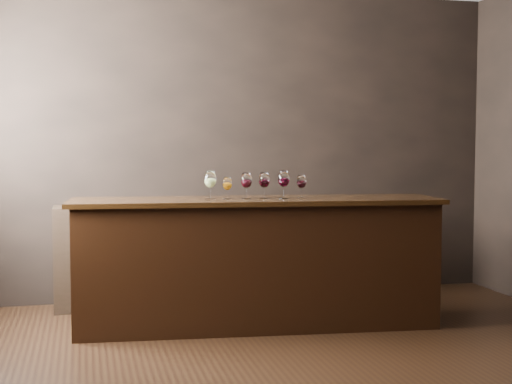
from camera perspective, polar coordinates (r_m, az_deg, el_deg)
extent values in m
plane|color=black|center=(4.57, 3.81, -14.06)|extent=(5.00, 5.00, 0.00)
cube|color=black|center=(6.52, -2.11, 3.84)|extent=(5.00, 0.02, 2.80)
cube|color=black|center=(5.49, 0.07, -5.87)|extent=(2.77, 0.85, 0.95)
cube|color=black|center=(5.42, 0.07, -0.72)|extent=(2.86, 0.93, 0.04)
cube|color=black|center=(6.32, -4.75, -4.93)|extent=(2.43, 0.40, 0.88)
cylinder|color=white|center=(5.36, -3.68, -0.56)|extent=(0.08, 0.08, 0.00)
cylinder|color=white|center=(5.35, -3.68, -0.10)|extent=(0.01, 0.01, 0.08)
ellipsoid|color=white|center=(5.35, -3.68, 1.03)|extent=(0.09, 0.09, 0.13)
cylinder|color=white|center=(5.34, -3.69, 1.66)|extent=(0.07, 0.07, 0.01)
ellipsoid|color=#C9D877|center=(5.35, -3.68, 0.80)|extent=(0.07, 0.07, 0.06)
cylinder|color=white|center=(5.38, -2.31, -0.54)|extent=(0.06, 0.06, 0.00)
cylinder|color=white|center=(5.38, -2.31, -0.18)|extent=(0.01, 0.01, 0.06)
ellipsoid|color=white|center=(5.38, -2.31, 0.70)|extent=(0.07, 0.07, 0.10)
cylinder|color=white|center=(5.37, -2.31, 1.18)|extent=(0.05, 0.05, 0.01)
ellipsoid|color=#C26D08|center=(5.38, -2.31, 0.52)|extent=(0.06, 0.06, 0.05)
cylinder|color=white|center=(5.40, -0.77, -0.52)|extent=(0.07, 0.07, 0.00)
cylinder|color=white|center=(5.40, -0.77, -0.09)|extent=(0.01, 0.01, 0.08)
ellipsoid|color=white|center=(5.39, -0.77, 0.96)|extent=(0.09, 0.09, 0.12)
cylinder|color=white|center=(5.39, -0.77, 1.53)|extent=(0.06, 0.06, 0.01)
ellipsoid|color=black|center=(5.40, -0.77, 0.74)|extent=(0.07, 0.07, 0.06)
cylinder|color=white|center=(5.44, 0.66, -0.49)|extent=(0.07, 0.07, 0.00)
cylinder|color=white|center=(5.44, 0.66, -0.06)|extent=(0.01, 0.01, 0.08)
ellipsoid|color=white|center=(5.44, 0.66, 0.98)|extent=(0.09, 0.09, 0.12)
cylinder|color=white|center=(5.43, 0.66, 1.55)|extent=(0.06, 0.06, 0.01)
ellipsoid|color=black|center=(5.44, 0.66, 0.77)|extent=(0.07, 0.07, 0.06)
cylinder|color=white|center=(5.45, 2.23, -0.49)|extent=(0.08, 0.08, 0.00)
cylinder|color=white|center=(5.44, 2.23, -0.04)|extent=(0.01, 0.01, 0.08)
ellipsoid|color=white|center=(5.44, 2.23, 1.07)|extent=(0.09, 0.09, 0.13)
cylinder|color=white|center=(5.43, 2.23, 1.68)|extent=(0.07, 0.07, 0.01)
ellipsoid|color=black|center=(5.44, 2.23, 0.84)|extent=(0.07, 0.07, 0.06)
cylinder|color=white|center=(5.51, 3.65, -0.44)|extent=(0.06, 0.06, 0.00)
cylinder|color=white|center=(5.51, 3.65, -0.07)|extent=(0.01, 0.01, 0.07)
ellipsoid|color=white|center=(5.50, 3.66, 0.85)|extent=(0.08, 0.08, 0.11)
cylinder|color=white|center=(5.50, 3.66, 1.36)|extent=(0.06, 0.06, 0.01)
ellipsoid|color=black|center=(5.50, 3.66, 0.67)|extent=(0.06, 0.06, 0.05)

